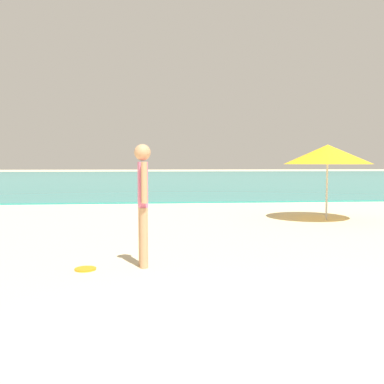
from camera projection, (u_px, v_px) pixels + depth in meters
water at (165, 177)px, 45.04m from camera, size 160.00×60.00×0.06m
person_standing at (143, 198)px, 5.81m from camera, size 0.23×0.40×1.73m
frisbee at (85, 269)px, 5.70m from camera, size 0.29×0.29×0.03m
beach_umbrella at (328, 154)px, 10.75m from camera, size 2.25×2.25×1.95m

